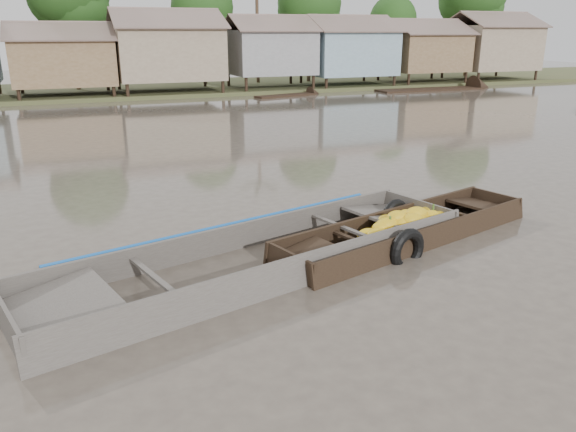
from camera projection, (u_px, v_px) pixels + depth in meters
name	position (u px, v px, depth m)	size (l,w,h in m)	color
ground	(341.00, 268.00, 9.97)	(120.00, 120.00, 0.00)	#4C433A
riverbank	(168.00, 45.00, 38.15)	(120.00, 12.47, 10.22)	#384723
banana_boat	(405.00, 231.00, 11.26)	(6.33, 3.09, 0.88)	black
viewer_boat	(261.00, 263.00, 9.95)	(8.69, 4.25, 0.68)	#46403B
distant_boats	(372.00, 99.00, 35.12)	(44.55, 14.68, 0.35)	black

